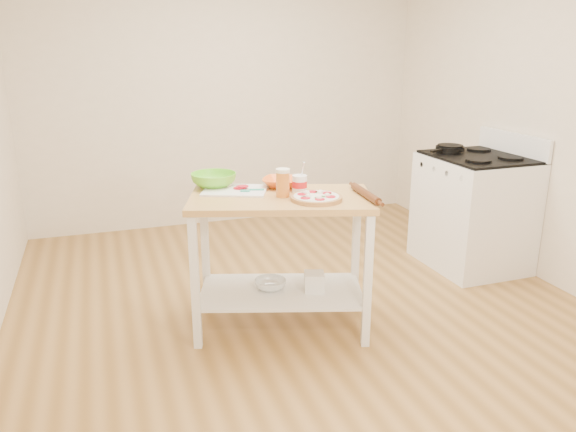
{
  "coord_description": "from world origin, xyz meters",
  "views": [
    {
      "loc": [
        -1.27,
        -3.38,
        1.81
      ],
      "look_at": [
        -0.17,
        -0.15,
        0.76
      ],
      "focal_mm": 35.0,
      "sensor_mm": 36.0,
      "label": 1
    }
  ],
  "objects_px": {
    "yogurt_tub": "(300,184)",
    "shelf_bin": "(314,282)",
    "gas_stove": "(473,211)",
    "skillet": "(450,148)",
    "shelf_glass_bowl": "(270,284)",
    "pizza": "(316,197)",
    "rolling_pin": "(366,194)",
    "knife": "(220,185)",
    "spatula": "(251,190)",
    "green_bowl": "(214,180)",
    "beer_pint": "(283,183)",
    "prep_island": "(281,234)",
    "cutting_board": "(235,190)",
    "orange_bowl": "(282,182)"
  },
  "relations": [
    {
      "from": "yogurt_tub",
      "to": "shelf_bin",
      "type": "relative_size",
      "value": 1.61
    },
    {
      "from": "gas_stove",
      "to": "skillet",
      "type": "relative_size",
      "value": 3.09
    },
    {
      "from": "shelf_bin",
      "to": "gas_stove",
      "type": "bearing_deg",
      "value": 20.16
    },
    {
      "from": "yogurt_tub",
      "to": "shelf_glass_bowl",
      "type": "xyz_separation_m",
      "value": [
        -0.2,
        0.0,
        -0.67
      ]
    },
    {
      "from": "pizza",
      "to": "rolling_pin",
      "type": "relative_size",
      "value": 0.79
    },
    {
      "from": "knife",
      "to": "yogurt_tub",
      "type": "distance_m",
      "value": 0.54
    },
    {
      "from": "knife",
      "to": "shelf_bin",
      "type": "height_order",
      "value": "knife"
    },
    {
      "from": "spatula",
      "to": "gas_stove",
      "type": "bearing_deg",
      "value": 27.84
    },
    {
      "from": "shelf_glass_bowl",
      "to": "shelf_bin",
      "type": "xyz_separation_m",
      "value": [
        0.26,
        -0.12,
        0.03
      ]
    },
    {
      "from": "spatula",
      "to": "green_bowl",
      "type": "height_order",
      "value": "green_bowl"
    },
    {
      "from": "beer_pint",
      "to": "shelf_glass_bowl",
      "type": "distance_m",
      "value": 0.7
    },
    {
      "from": "prep_island",
      "to": "skillet",
      "type": "xyz_separation_m",
      "value": [
        1.72,
        0.74,
        0.33
      ]
    },
    {
      "from": "skillet",
      "to": "spatula",
      "type": "relative_size",
      "value": 2.28
    },
    {
      "from": "green_bowl",
      "to": "yogurt_tub",
      "type": "bearing_deg",
      "value": -34.11
    },
    {
      "from": "rolling_pin",
      "to": "knife",
      "type": "bearing_deg",
      "value": 145.72
    },
    {
      "from": "cutting_board",
      "to": "yogurt_tub",
      "type": "distance_m",
      "value": 0.42
    },
    {
      "from": "skillet",
      "to": "cutting_board",
      "type": "distance_m",
      "value": 2.03
    },
    {
      "from": "knife",
      "to": "yogurt_tub",
      "type": "height_order",
      "value": "yogurt_tub"
    },
    {
      "from": "pizza",
      "to": "green_bowl",
      "type": "distance_m",
      "value": 0.74
    },
    {
      "from": "green_bowl",
      "to": "shelf_glass_bowl",
      "type": "bearing_deg",
      "value": -48.6
    },
    {
      "from": "prep_island",
      "to": "green_bowl",
      "type": "height_order",
      "value": "green_bowl"
    },
    {
      "from": "green_bowl",
      "to": "prep_island",
      "type": "bearing_deg",
      "value": -46.44
    },
    {
      "from": "beer_pint",
      "to": "yogurt_tub",
      "type": "xyz_separation_m",
      "value": [
        0.13,
        0.05,
        -0.03
      ]
    },
    {
      "from": "cutting_board",
      "to": "yogurt_tub",
      "type": "height_order",
      "value": "yogurt_tub"
    },
    {
      "from": "orange_bowl",
      "to": "shelf_bin",
      "type": "relative_size",
      "value": 1.97
    },
    {
      "from": "green_bowl",
      "to": "shelf_bin",
      "type": "xyz_separation_m",
      "value": [
        0.55,
        -0.44,
        -0.62
      ]
    },
    {
      "from": "pizza",
      "to": "green_bowl",
      "type": "relative_size",
      "value": 1.06
    },
    {
      "from": "spatula",
      "to": "skillet",
      "type": "bearing_deg",
      "value": 34.57
    },
    {
      "from": "cutting_board",
      "to": "knife",
      "type": "xyz_separation_m",
      "value": [
        -0.07,
        0.13,
        0.01
      ]
    },
    {
      "from": "prep_island",
      "to": "orange_bowl",
      "type": "height_order",
      "value": "orange_bowl"
    },
    {
      "from": "pizza",
      "to": "yogurt_tub",
      "type": "xyz_separation_m",
      "value": [
        -0.04,
        0.19,
        0.04
      ]
    },
    {
      "from": "skillet",
      "to": "beer_pint",
      "type": "bearing_deg",
      "value": -177.29
    },
    {
      "from": "rolling_pin",
      "to": "cutting_board",
      "type": "bearing_deg",
      "value": 150.15
    },
    {
      "from": "gas_stove",
      "to": "pizza",
      "type": "distance_m",
      "value": 1.87
    },
    {
      "from": "beer_pint",
      "to": "rolling_pin",
      "type": "height_order",
      "value": "beer_pint"
    },
    {
      "from": "orange_bowl",
      "to": "shelf_glass_bowl",
      "type": "bearing_deg",
      "value": -127.88
    },
    {
      "from": "gas_stove",
      "to": "yogurt_tub",
      "type": "xyz_separation_m",
      "value": [
        -1.72,
        -0.49,
        0.48
      ]
    },
    {
      "from": "shelf_glass_bowl",
      "to": "gas_stove",
      "type": "bearing_deg",
      "value": 14.29
    },
    {
      "from": "knife",
      "to": "pizza",
      "type": "bearing_deg",
      "value": -23.58
    },
    {
      "from": "prep_island",
      "to": "green_bowl",
      "type": "xyz_separation_m",
      "value": [
        -0.35,
        0.37,
        0.3
      ]
    },
    {
      "from": "skillet",
      "to": "yogurt_tub",
      "type": "xyz_separation_m",
      "value": [
        -1.59,
        -0.7,
        -0.02
      ]
    },
    {
      "from": "yogurt_tub",
      "to": "spatula",
      "type": "bearing_deg",
      "value": 160.07
    },
    {
      "from": "knife",
      "to": "rolling_pin",
      "type": "height_order",
      "value": "rolling_pin"
    },
    {
      "from": "pizza",
      "to": "spatula",
      "type": "bearing_deg",
      "value": 138.03
    },
    {
      "from": "knife",
      "to": "orange_bowl",
      "type": "xyz_separation_m",
      "value": [
        0.39,
        -0.12,
        0.01
      ]
    },
    {
      "from": "beer_pint",
      "to": "prep_island",
      "type": "bearing_deg",
      "value": 126.91
    },
    {
      "from": "cutting_board",
      "to": "shelf_glass_bowl",
      "type": "xyz_separation_m",
      "value": [
        0.18,
        -0.17,
        -0.62
      ]
    },
    {
      "from": "skillet",
      "to": "green_bowl",
      "type": "xyz_separation_m",
      "value": [
        -2.07,
        -0.37,
        -0.03
      ]
    },
    {
      "from": "gas_stove",
      "to": "orange_bowl",
      "type": "xyz_separation_m",
      "value": [
        -1.78,
        -0.31,
        0.46
      ]
    },
    {
      "from": "green_bowl",
      "to": "yogurt_tub",
      "type": "xyz_separation_m",
      "value": [
        0.48,
        -0.33,
        0.01
      ]
    }
  ]
}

